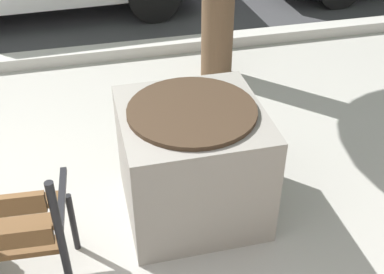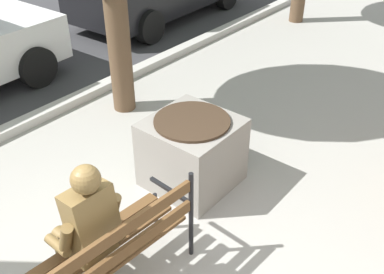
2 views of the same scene
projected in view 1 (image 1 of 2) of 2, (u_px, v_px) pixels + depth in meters
concrete_planter at (192, 161)px, 3.28m from camera, size 0.90×0.90×0.82m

